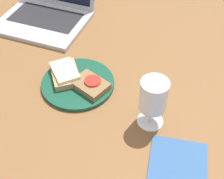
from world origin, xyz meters
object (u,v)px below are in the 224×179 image
object	(u,v)px
wine_glass	(153,97)
napkin	(178,166)
sandwich_with_cheese	(65,73)
plate	(78,83)
sandwich_with_tomato	(90,85)
laptop	(48,7)

from	to	relation	value
wine_glass	napkin	distance (cm)	16.93
sandwich_with_cheese	napkin	xyz separation A→B (cm)	(37.21, -17.06, -2.31)
plate	sandwich_with_cheese	xyz separation A→B (cm)	(-4.34, 0.80, 1.91)
sandwich_with_tomato	napkin	distance (cm)	32.50
plate	laptop	bearing A→B (deg)	131.24
plate	laptop	size ratio (longest dim) A/B	0.70
sandwich_with_tomato	wine_glass	xyz separation A→B (cm)	(18.89, -5.00, 7.09)
laptop	napkin	distance (cm)	73.37
sandwich_with_cheese	plate	bearing A→B (deg)	-10.41
plate	napkin	size ratio (longest dim) A/B	1.40
sandwich_with_cheese	wine_glass	world-z (taller)	wine_glass
plate	wine_glass	size ratio (longest dim) A/B	1.49
plate	laptop	xyz separation A→B (cm)	(-25.06, 28.58, 3.77)
sandwich_with_tomato	sandwich_with_cheese	xyz separation A→B (cm)	(-8.73, 1.55, 0.23)
plate	laptop	world-z (taller)	laptop
sandwich_with_tomato	napkin	xyz separation A→B (cm)	(28.48, -15.51, -2.08)
wine_glass	laptop	distance (cm)	59.49
sandwich_with_cheese	napkin	world-z (taller)	sandwich_with_cheese
plate	sandwich_with_tomato	xyz separation A→B (cm)	(4.38, -0.75, 1.68)
sandwich_with_cheese	wine_glass	distance (cm)	29.19
sandwich_with_tomato	plate	bearing A→B (deg)	170.31
sandwich_with_tomato	wine_glass	size ratio (longest dim) A/B	0.82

